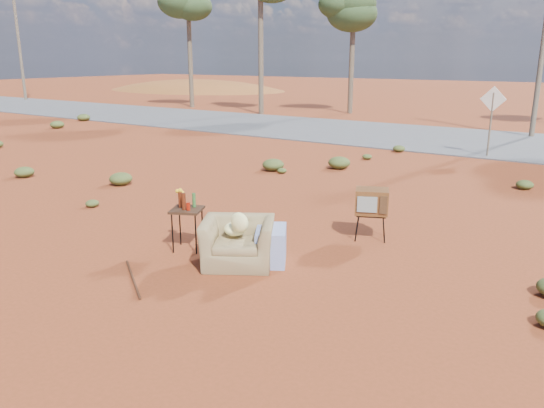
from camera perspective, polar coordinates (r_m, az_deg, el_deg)
The scene contains 12 objects.
ground at distance 8.04m, azimuth -7.48°, elevation -6.85°, with size 140.00×140.00×0.00m, color maroon.
highway at distance 21.38m, azimuth 19.85°, elevation 6.46°, with size 140.00×7.00×0.04m, color #565659.
dirt_mound at distance 52.88m, azimuth -8.21°, elevation 12.04°, with size 26.00×18.00×2.00m, color brown.
armchair at distance 8.01m, azimuth -3.01°, elevation -3.50°, with size 1.38×1.31×0.93m.
tv_unit at distance 9.19m, azimuth 10.67°, elevation 0.20°, with size 0.67×0.61×0.88m.
side_table at distance 8.65m, azimuth -9.31°, elevation -0.28°, with size 0.64×0.64×0.98m.
rusty_bar at distance 7.82m, azimuth -14.73°, elevation -7.76°, with size 0.04×0.04×1.41m, color #472413.
road_sign at distance 17.98m, azimuth 22.60°, elevation 9.42°, with size 0.78×0.06×2.19m.
eucalyptus_far_left at distance 34.48m, azimuth -9.00°, elevation 20.14°, with size 3.20×3.20×7.10m.
eucalyptus_near_left at distance 30.56m, azimuth 8.77°, elevation 19.85°, with size 3.20×3.20×6.60m.
utility_pole_west at distance 43.56m, azimuth -25.59°, elevation 15.50°, with size 1.40×0.20×8.00m.
scrub_patch at distance 11.89m, azimuth 3.37°, elevation 1.35°, with size 17.49×8.07×0.33m.
Camera 1 is at (4.92, -5.59, 3.04)m, focal length 35.00 mm.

